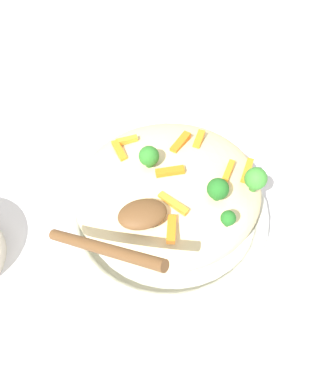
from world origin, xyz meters
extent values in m
plane|color=silver|center=(0.00, 0.00, 0.00)|extent=(2.40, 2.40, 0.00)
cylinder|color=silver|center=(0.00, 0.00, 0.01)|extent=(0.27, 0.27, 0.02)
torus|color=silver|center=(0.00, 0.00, 0.03)|extent=(0.29, 0.29, 0.02)
torus|color=black|center=(0.00, 0.00, 0.04)|extent=(0.28, 0.28, 0.00)
ellipsoid|color=beige|center=(0.00, 0.00, 0.08)|extent=(0.25, 0.24, 0.09)
cube|color=orange|center=(0.04, -0.07, 0.12)|extent=(0.03, 0.01, 0.01)
cube|color=orange|center=(0.02, 0.08, 0.12)|extent=(0.02, 0.04, 0.01)
cube|color=orange|center=(-0.07, 0.03, 0.12)|extent=(0.03, 0.04, 0.01)
cube|color=orange|center=(-0.03, -0.04, 0.13)|extent=(0.04, 0.03, 0.01)
cube|color=orange|center=(0.00, 0.01, 0.13)|extent=(0.04, 0.01, 0.01)
cube|color=orange|center=(-0.05, -0.04, 0.12)|extent=(0.03, 0.03, 0.01)
cube|color=orange|center=(0.05, -0.05, 0.12)|extent=(0.01, 0.04, 0.01)
cube|color=orange|center=(-0.10, 0.03, 0.12)|extent=(0.03, 0.04, 0.01)
cube|color=orange|center=(0.01, 0.05, 0.12)|extent=(0.03, 0.04, 0.01)
cylinder|color=#205B1C|center=(-0.04, 0.09, 0.12)|extent=(0.01, 0.01, 0.01)
sphere|color=#236B23|center=(-0.04, 0.09, 0.13)|extent=(0.02, 0.02, 0.02)
cylinder|color=#205B1C|center=(-0.04, 0.05, 0.12)|extent=(0.01, 0.01, 0.01)
sphere|color=#236B23|center=(-0.04, 0.05, 0.14)|extent=(0.03, 0.03, 0.03)
cylinder|color=#296820|center=(0.02, -0.01, 0.13)|extent=(0.01, 0.01, 0.01)
sphere|color=#2D7A28|center=(0.02, -0.01, 0.14)|extent=(0.03, 0.03, 0.03)
cylinder|color=#377928|center=(-0.09, 0.05, 0.12)|extent=(0.01, 0.01, 0.01)
sphere|color=#3D8E33|center=(-0.09, 0.05, 0.14)|extent=(0.03, 0.03, 0.03)
ellipsoid|color=brown|center=(0.05, 0.06, 0.13)|extent=(0.06, 0.04, 0.02)
cylinder|color=brown|center=(0.10, 0.11, 0.16)|extent=(0.11, 0.11, 0.08)
camera|label=1|loc=(0.08, 0.29, 0.48)|focal=35.16mm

